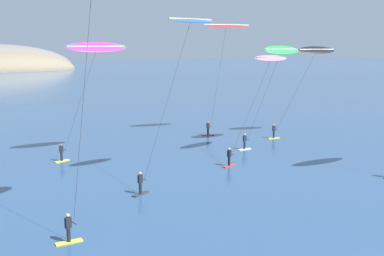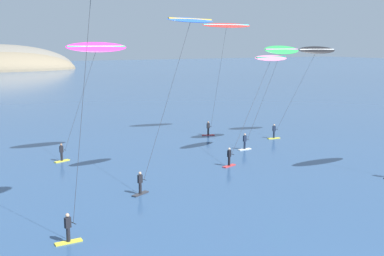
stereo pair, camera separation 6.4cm
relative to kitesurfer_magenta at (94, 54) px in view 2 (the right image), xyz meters
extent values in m
cube|color=yellow|center=(-3.56, -0.09, -9.90)|extent=(1.55, 0.86, 0.08)
cylinder|color=black|center=(-3.56, -0.09, -9.46)|extent=(0.22, 0.22, 0.80)
cube|color=black|center=(-3.56, -0.09, -8.76)|extent=(0.35, 0.21, 0.60)
sphere|color=#9E7051|center=(-3.56, -0.09, -8.34)|extent=(0.22, 0.22, 0.22)
cylinder|color=black|center=(-3.21, -0.08, -8.88)|extent=(0.05, 0.55, 0.04)
ellipsoid|color=#D62D9E|center=(0.25, 0.01, 0.65)|extent=(6.04, 1.52, 1.10)
cylinder|color=#28D160|center=(0.25, 0.01, 0.70)|extent=(5.71, 0.31, 0.16)
cylinder|color=#333338|center=(-1.48, -0.04, -4.16)|extent=(3.48, 0.12, 9.44)
cube|color=red|center=(9.03, -9.46, -9.90)|extent=(1.55, 0.84, 0.08)
cylinder|color=black|center=(9.03, -9.46, -9.46)|extent=(0.22, 0.22, 0.80)
cube|color=black|center=(9.03, -9.46, -8.76)|extent=(0.38, 0.28, 0.60)
sphere|color=beige|center=(9.03, -9.46, -8.34)|extent=(0.22, 0.22, 0.22)
cylinder|color=black|center=(9.36, -9.37, -8.88)|extent=(0.18, 0.54, 0.04)
ellipsoid|color=pink|center=(14.81, -7.92, -0.38)|extent=(5.06, 2.33, 0.69)
cylinder|color=#14895B|center=(14.81, -7.92, -0.33)|extent=(4.58, 1.36, 0.16)
cylinder|color=#333338|center=(12.08, -8.64, -4.68)|extent=(5.47, 1.48, 8.41)
cube|color=red|center=(15.26, 4.11, -9.90)|extent=(1.54, 0.95, 0.08)
cylinder|color=black|center=(15.26, 4.11, -9.46)|extent=(0.22, 0.22, 0.80)
cube|color=black|center=(15.26, 4.11, -8.76)|extent=(0.37, 0.26, 0.60)
sphere|color=#9E7051|center=(15.26, 4.11, -8.34)|extent=(0.22, 0.22, 0.22)
cylinder|color=black|center=(15.61, 4.05, -8.88)|extent=(0.13, 0.55, 0.04)
ellipsoid|color=red|center=(17.48, 3.72, 3.10)|extent=(6.29, 2.51, 0.72)
cylinder|color=#23D6DB|center=(17.48, 3.72, 3.15)|extent=(5.76, 1.17, 0.16)
cylinder|color=#333338|center=(16.54, 3.89, -2.94)|extent=(1.90, 0.36, 11.88)
cube|color=silver|center=(14.36, -4.53, -9.90)|extent=(1.51, 0.44, 0.08)
cylinder|color=#192338|center=(14.36, -4.53, -9.46)|extent=(0.22, 0.22, 0.80)
cube|color=#192338|center=(14.36, -4.53, -8.76)|extent=(0.34, 0.20, 0.60)
sphere|color=tan|center=(14.36, -4.53, -8.34)|extent=(0.22, 0.22, 0.22)
cylinder|color=black|center=(14.71, -4.53, -8.88)|extent=(0.04, 0.55, 0.04)
ellipsoid|color=green|center=(18.94, -4.54, 0.33)|extent=(4.60, 1.26, 1.05)
cylinder|color=#D660B7|center=(18.94, -4.54, 0.38)|extent=(4.37, 0.18, 0.16)
cylinder|color=#333338|center=(16.83, -4.53, -4.33)|extent=(4.25, 0.04, 9.12)
cube|color=#2D2D33|center=(-1.28, -13.01, -9.90)|extent=(1.52, 1.02, 0.08)
cylinder|color=black|center=(-1.28, -13.01, -9.46)|extent=(0.22, 0.22, 0.80)
cube|color=black|center=(-1.28, -13.01, -8.76)|extent=(0.37, 0.26, 0.60)
sphere|color=tan|center=(-1.28, -13.01, -8.34)|extent=(0.22, 0.22, 0.22)
cylinder|color=black|center=(-0.94, -12.94, -8.88)|extent=(0.14, 0.55, 0.04)
ellipsoid|color=blue|center=(3.50, -12.11, 2.72)|extent=(4.59, 1.97, 0.56)
cylinder|color=gold|center=(3.50, -12.11, 2.77)|extent=(4.18, 0.94, 0.16)
cylinder|color=#333338|center=(1.28, -12.52, -3.13)|extent=(4.46, 0.87, 11.51)
cube|color=yellow|center=(20.85, -1.41, -9.90)|extent=(1.54, 0.62, 0.08)
cylinder|color=#192338|center=(20.85, -1.41, -9.46)|extent=(0.22, 0.22, 0.80)
cube|color=#192338|center=(20.85, -1.41, -8.76)|extent=(0.37, 0.26, 0.60)
sphere|color=tan|center=(20.85, -1.41, -8.34)|extent=(0.22, 0.22, 0.22)
cylinder|color=black|center=(21.20, -1.48, -8.88)|extent=(0.15, 0.55, 0.04)
ellipsoid|color=black|center=(26.03, -2.44, 0.25)|extent=(4.97, 2.13, 0.99)
cylinder|color=white|center=(26.03, -2.44, 0.30)|extent=(4.53, 1.06, 0.16)
cylinder|color=#333338|center=(23.62, -1.96, -4.37)|extent=(4.86, 0.99, 9.04)
cube|color=yellow|center=(-8.29, -19.02, -9.90)|extent=(1.50, 0.41, 0.08)
cylinder|color=black|center=(-8.29, -19.02, -9.46)|extent=(0.22, 0.22, 0.80)
cube|color=black|center=(-8.29, -19.02, -8.76)|extent=(0.38, 0.29, 0.60)
sphere|color=tan|center=(-8.29, -19.02, -8.34)|extent=(0.22, 0.22, 0.22)
cylinder|color=black|center=(-7.96, -18.93, -8.88)|extent=(0.19, 0.54, 0.04)
cylinder|color=#333338|center=(-7.11, -18.68, -2.48)|extent=(1.72, 0.51, 12.80)
camera|label=1|loc=(-15.02, -44.23, 0.95)|focal=45.00mm
camera|label=2|loc=(-14.96, -44.26, 0.95)|focal=45.00mm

